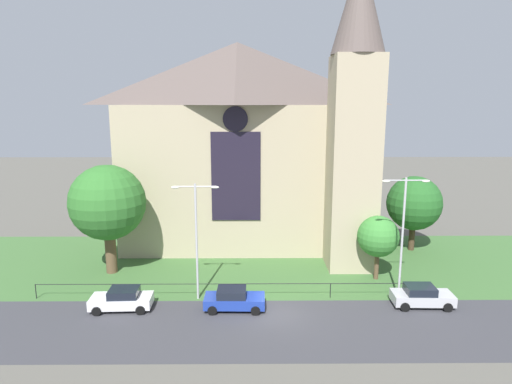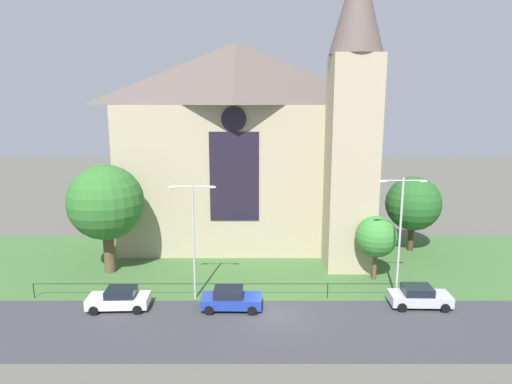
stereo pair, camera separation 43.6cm
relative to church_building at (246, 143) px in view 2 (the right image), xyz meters
name	(u,v)px [view 2 (the right image)]	position (x,y,z in m)	size (l,w,h in m)	color
ground	(269,262)	(2.19, -6.42, -10.27)	(160.00, 160.00, 0.00)	#56544C
road_asphalt	(274,328)	(2.19, -18.42, -10.27)	(120.00, 8.00, 0.01)	#38383D
grass_verge	(270,270)	(2.19, -8.42, -10.27)	(120.00, 20.00, 0.01)	#3D6633
church_building	(246,143)	(0.00, 0.00, 0.00)	(23.20, 16.20, 26.00)	tan
iron_railing	(232,285)	(-0.77, -13.92, -9.31)	(29.03, 0.07, 1.13)	black
tree_right_far	(416,204)	(16.30, -3.05, -5.59)	(5.23, 5.23, 7.32)	#423021
tree_right_near	(378,237)	(10.84, -10.35, -6.67)	(3.34, 3.34, 5.30)	brown
tree_left_near	(108,203)	(-11.29, -8.72, -4.23)	(6.27, 6.27, 9.23)	brown
streetlamp_near	(195,227)	(-3.31, -14.02, -4.82)	(3.37, 0.26, 8.62)	#B2B2B7
streetlamp_far	(403,224)	(11.51, -14.02, -4.60)	(3.37, 0.26, 9.04)	#B2B2B7
parked_car_white	(121,298)	(-8.39, -15.70, -9.53)	(4.27, 2.17, 1.51)	silver
parked_car_blue	(233,299)	(-0.59, -15.74, -9.53)	(4.23, 2.08, 1.51)	#1E3899
parked_car_silver	(421,297)	(12.71, -15.33, -9.53)	(4.25, 2.12, 1.51)	#B7B7BC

